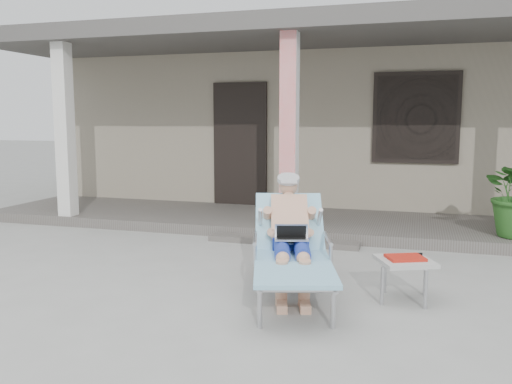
% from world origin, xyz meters
% --- Properties ---
extents(ground, '(60.00, 60.00, 0.00)m').
position_xyz_m(ground, '(0.00, 0.00, 0.00)').
color(ground, '#9E9E99').
rests_on(ground, ground).
extents(house, '(10.40, 5.40, 3.30)m').
position_xyz_m(house, '(0.00, 6.50, 1.67)').
color(house, '#9E927E').
rests_on(house, ground).
extents(porch_deck, '(10.00, 2.00, 0.15)m').
position_xyz_m(porch_deck, '(0.00, 3.00, 0.07)').
color(porch_deck, '#605B56').
rests_on(porch_deck, ground).
extents(porch_overhang, '(10.00, 2.30, 2.85)m').
position_xyz_m(porch_overhang, '(0.00, 2.95, 2.79)').
color(porch_overhang, silver).
rests_on(porch_overhang, porch_deck).
extents(porch_step, '(2.00, 0.30, 0.07)m').
position_xyz_m(porch_step, '(0.00, 1.85, 0.04)').
color(porch_step, '#605B56').
rests_on(porch_step, ground).
extents(lounger, '(1.12, 1.84, 1.16)m').
position_xyz_m(lounger, '(0.56, -0.12, 0.71)').
color(lounger, '#B7B7BC').
rests_on(lounger, ground).
extents(side_table, '(0.60, 0.60, 0.41)m').
position_xyz_m(side_table, '(1.59, -0.01, 0.35)').
color(side_table, '#B0B0AB').
rests_on(side_table, ground).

